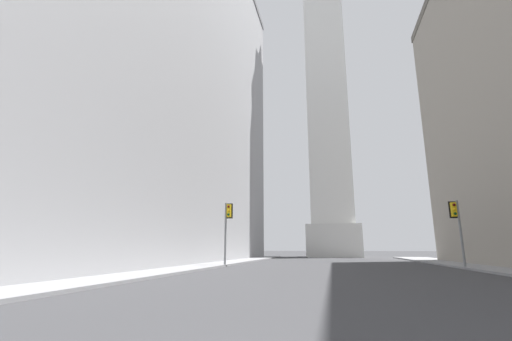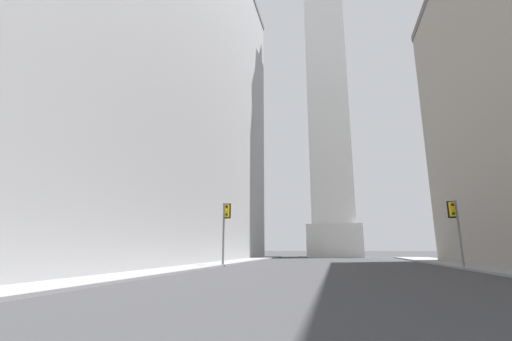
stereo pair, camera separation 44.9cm
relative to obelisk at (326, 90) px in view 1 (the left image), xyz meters
name	(u,v)px [view 1 (the left image)]	position (x,y,z in m)	size (l,w,h in m)	color
sidewalk_left	(169,269)	(-11.60, -39.39, -31.34)	(5.00, 73.86, 0.15)	gray
building_left	(102,67)	(-26.44, -30.03, -8.49)	(29.06, 55.98, 45.84)	#9E9EA0
obelisk	(326,90)	(0.00, 0.00, 0.00)	(9.11, 9.11, 65.52)	silver
traffic_light_mid_right	(458,223)	(9.30, -33.24, -28.01)	(0.79, 0.52, 5.15)	slate
traffic_light_mid_left	(227,224)	(-9.09, -33.81, -27.84)	(0.77, 0.50, 5.41)	slate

